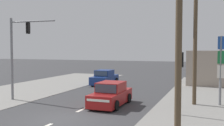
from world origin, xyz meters
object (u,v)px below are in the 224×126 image
Objects in this scene: pedestal_signal_right_kerb at (179,73)px; sedan_oncoming_mid at (111,95)px; utility_pole_midground_right at (194,22)px; traffic_signal_mast at (18,48)px; sedan_receding_far at (105,78)px.

pedestal_signal_right_kerb is 0.84× the size of sedan_oncoming_mid.
utility_pole_midground_right is 1.73× the size of traffic_signal_mast.
traffic_signal_mast is 7.68m from sedan_oncoming_mid.
pedestal_signal_right_kerb reaches higher than sedan_oncoming_mid.
utility_pole_midground_right is 12.72m from sedan_receding_far.
sedan_oncoming_mid is at bearing 5.87° from traffic_signal_mast.
utility_pole_midground_right is at bearing -37.15° from sedan_receding_far.
sedan_oncoming_mid is 10.30m from sedan_receding_far.
traffic_signal_mast reaches higher than pedestal_signal_right_kerb.
pedestal_signal_right_kerb is 13.75m from sedan_receding_far.
utility_pole_midground_right reaches higher than sedan_oncoming_mid.
sedan_oncoming_mid is at bearing -65.09° from sedan_receding_far.
sedan_oncoming_mid is (-5.03, -2.25, -4.87)m from utility_pole_midground_right.
traffic_signal_mast reaches higher than sedan_receding_far.
traffic_signal_mast is at bearing -166.13° from utility_pole_midground_right.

